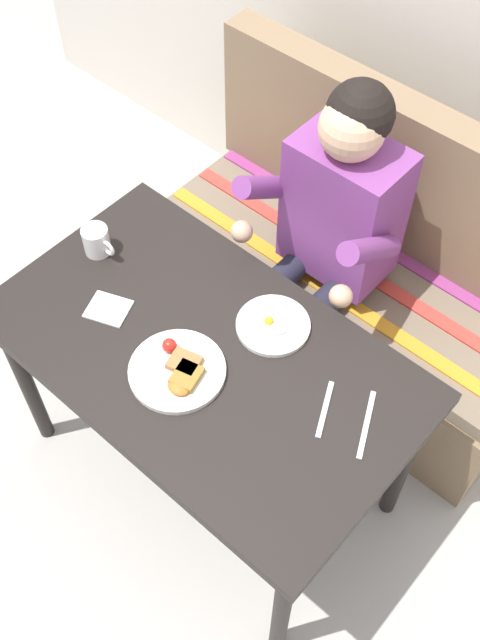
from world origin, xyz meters
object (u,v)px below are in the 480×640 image
at_px(couch, 353,281).
at_px(person, 329,225).
at_px(fork, 325,409).
at_px(coffee_mug, 97,240).
at_px(napkin, 108,309).
at_px(plate_breakfast, 178,370).
at_px(knife, 366,424).
at_px(plate_eggs, 273,325).
at_px(table, 205,367).

height_order(couch, person, person).
bearing_deg(fork, coffee_mug, 155.72).
xyz_separation_m(person, fork, (0.38, -0.51, -0.01)).
height_order(napkin, fork, napkin).
height_order(plate_breakfast, coffee_mug, coffee_mug).
bearing_deg(knife, fork, 172.98).
xyz_separation_m(couch, plate_breakfast, (-0.00, -0.86, 0.41)).
bearing_deg(person, couch, 81.97).
xyz_separation_m(couch, plate_eggs, (0.09, -0.58, 0.41)).
distance_m(plate_eggs, knife, 0.38).
bearing_deg(table, napkin, -165.80).
relative_size(person, napkin, 10.42).
xyz_separation_m(person, plate_eggs, (0.11, -0.40, -0.00)).
bearing_deg(plate_eggs, table, -115.42).
xyz_separation_m(table, couch, (0.00, 0.76, -0.32)).
xyz_separation_m(napkin, fork, (0.66, 0.15, -0.00)).
height_order(plate_breakfast, plate_eggs, plate_breakfast).
distance_m(napkin, fork, 0.67).
xyz_separation_m(couch, person, (-0.02, -0.17, 0.41)).
bearing_deg(plate_eggs, plate_breakfast, -107.93).
bearing_deg(table, person, 92.40).
relative_size(couch, fork, 8.47).
bearing_deg(fork, couch, 91.94).
xyz_separation_m(table, fork, (0.36, 0.08, 0.08)).
height_order(couch, coffee_mug, couch).
height_order(couch, plate_eggs, couch).
bearing_deg(plate_breakfast, coffee_mug, 162.56).
xyz_separation_m(coffee_mug, fork, (0.84, 0.02, -0.04)).
bearing_deg(fork, plate_eggs, 131.81).
bearing_deg(coffee_mug, plate_breakfast, -17.44).
height_order(person, fork, person).
relative_size(plate_breakfast, coffee_mug, 2.22).
bearing_deg(fork, knife, -7.39).
height_order(plate_breakfast, fork, plate_breakfast).
xyz_separation_m(plate_breakfast, knife, (0.47, 0.20, -0.01)).
relative_size(table, fork, 7.06).
bearing_deg(couch, plate_breakfast, -90.15).
relative_size(table, couch, 0.83).
xyz_separation_m(coffee_mug, napkin, (0.19, -0.13, -0.04)).
bearing_deg(knife, person, 110.41).
relative_size(couch, knife, 7.20).
bearing_deg(plate_breakfast, fork, 25.20).
distance_m(coffee_mug, knife, 0.95).
height_order(table, fork, fork).
bearing_deg(table, knife, 13.30).
relative_size(plate_eggs, fork, 1.22).
xyz_separation_m(couch, coffee_mug, (-0.48, -0.71, 0.45)).
bearing_deg(table, couch, 90.00).
bearing_deg(coffee_mug, fork, 1.28).
bearing_deg(fork, napkin, 167.35).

